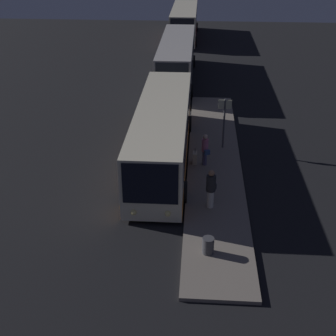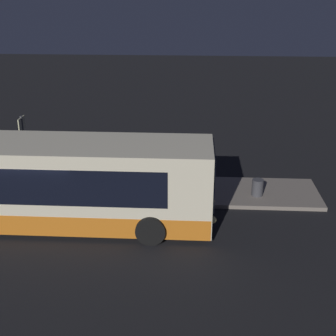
{
  "view_description": "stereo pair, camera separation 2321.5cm",
  "coord_description": "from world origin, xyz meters",
  "px_view_note": "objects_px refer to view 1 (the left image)",
  "views": [
    {
      "loc": [
        21.54,
        2.04,
        10.99
      ],
      "look_at": [
        4.19,
        0.85,
        1.89
      ],
      "focal_mm": 50.0,
      "sensor_mm": 36.0,
      "label": 1
    },
    {
      "loc": [
        5.07,
        -14.02,
        7.86
      ],
      "look_at": [
        4.19,
        0.85,
        1.89
      ],
      "focal_mm": 50.0,
      "sensor_mm": 36.0,
      "label": 2
    }
  ],
  "objects_px": {
    "bus_second": "(177,60)",
    "passenger_boarding": "(205,149)",
    "passenger_waiting": "(211,187)",
    "sign_post": "(224,118)",
    "bus_third": "(184,23)",
    "suitcase": "(195,158)",
    "trash_bin": "(208,245)",
    "bus_lead": "(163,133)"
  },
  "relations": [
    {
      "from": "bus_second",
      "to": "passenger_boarding",
      "type": "xyz_separation_m",
      "value": [
        14.96,
        2.19,
        -0.5
      ]
    },
    {
      "from": "passenger_waiting",
      "to": "sign_post",
      "type": "xyz_separation_m",
      "value": [
        -6.11,
        0.75,
        0.78
      ]
    },
    {
      "from": "bus_second",
      "to": "bus_third",
      "type": "xyz_separation_m",
      "value": [
        -15.41,
        -0.0,
        0.01
      ]
    },
    {
      "from": "passenger_waiting",
      "to": "sign_post",
      "type": "distance_m",
      "value": 6.21
    },
    {
      "from": "bus_second",
      "to": "passenger_waiting",
      "type": "bearing_deg",
      "value": 7.32
    },
    {
      "from": "passenger_boarding",
      "to": "passenger_waiting",
      "type": "height_order",
      "value": "passenger_waiting"
    },
    {
      "from": "suitcase",
      "to": "sign_post",
      "type": "bearing_deg",
      "value": 143.45
    },
    {
      "from": "passenger_waiting",
      "to": "bus_third",
      "type": "bearing_deg",
      "value": 113.87
    },
    {
      "from": "trash_bin",
      "to": "passenger_boarding",
      "type": "bearing_deg",
      "value": -179.04
    },
    {
      "from": "bus_second",
      "to": "passenger_waiting",
      "type": "distance_m",
      "value": 19.08
    },
    {
      "from": "suitcase",
      "to": "passenger_boarding",
      "type": "bearing_deg",
      "value": 72.95
    },
    {
      "from": "bus_third",
      "to": "suitcase",
      "type": "height_order",
      "value": "bus_third"
    },
    {
      "from": "suitcase",
      "to": "bus_lead",
      "type": "bearing_deg",
      "value": -111.83
    },
    {
      "from": "bus_third",
      "to": "passenger_boarding",
      "type": "height_order",
      "value": "bus_third"
    },
    {
      "from": "suitcase",
      "to": "sign_post",
      "type": "relative_size",
      "value": 0.3
    },
    {
      "from": "sign_post",
      "to": "trash_bin",
      "type": "height_order",
      "value": "sign_post"
    },
    {
      "from": "trash_bin",
      "to": "bus_lead",
      "type": "bearing_deg",
      "value": -163.86
    },
    {
      "from": "passenger_boarding",
      "to": "trash_bin",
      "type": "distance_m",
      "value": 7.18
    },
    {
      "from": "bus_second",
      "to": "bus_third",
      "type": "height_order",
      "value": "bus_third"
    },
    {
      "from": "bus_third",
      "to": "passenger_waiting",
      "type": "distance_m",
      "value": 34.42
    },
    {
      "from": "bus_second",
      "to": "sign_post",
      "type": "distance_m",
      "value": 13.2
    },
    {
      "from": "bus_lead",
      "to": "passenger_waiting",
      "type": "distance_m",
      "value": 5.38
    },
    {
      "from": "bus_second",
      "to": "trash_bin",
      "type": "relative_size",
      "value": 19.39
    },
    {
      "from": "trash_bin",
      "to": "sign_post",
      "type": "bearing_deg",
      "value": 174.66
    },
    {
      "from": "passenger_waiting",
      "to": "suitcase",
      "type": "xyz_separation_m",
      "value": [
        -4.11,
        -0.73,
        -0.66
      ]
    },
    {
      "from": "bus_third",
      "to": "sign_post",
      "type": "xyz_separation_m",
      "value": [
        28.22,
        3.18,
        0.32
      ]
    },
    {
      "from": "bus_lead",
      "to": "passenger_boarding",
      "type": "xyz_separation_m",
      "value": [
        0.83,
        2.19,
        -0.4
      ]
    },
    {
      "from": "bus_lead",
      "to": "bus_third",
      "type": "xyz_separation_m",
      "value": [
        -29.55,
        -0.0,
        0.11
      ]
    },
    {
      "from": "bus_lead",
      "to": "bus_third",
      "type": "distance_m",
      "value": 29.55
    },
    {
      "from": "bus_lead",
      "to": "suitcase",
      "type": "bearing_deg",
      "value": 68.17
    },
    {
      "from": "bus_second",
      "to": "suitcase",
      "type": "distance_m",
      "value": 14.95
    },
    {
      "from": "bus_second",
      "to": "passenger_boarding",
      "type": "height_order",
      "value": "bus_second"
    },
    {
      "from": "bus_lead",
      "to": "passenger_boarding",
      "type": "relative_size",
      "value": 7.43
    },
    {
      "from": "bus_lead",
      "to": "passenger_waiting",
      "type": "relative_size",
      "value": 6.92
    },
    {
      "from": "passenger_waiting",
      "to": "suitcase",
      "type": "bearing_deg",
      "value": 119.96
    },
    {
      "from": "bus_second",
      "to": "bus_third",
      "type": "distance_m",
      "value": 15.41
    },
    {
      "from": "bus_third",
      "to": "passenger_waiting",
      "type": "bearing_deg",
      "value": 4.05
    },
    {
      "from": "bus_lead",
      "to": "sign_post",
      "type": "xyz_separation_m",
      "value": [
        -1.32,
        3.18,
        0.43
      ]
    },
    {
      "from": "sign_post",
      "to": "trash_bin",
      "type": "distance_m",
      "value": 9.46
    },
    {
      "from": "suitcase",
      "to": "bus_second",
      "type": "bearing_deg",
      "value": -173.47
    },
    {
      "from": "sign_post",
      "to": "passenger_boarding",
      "type": "bearing_deg",
      "value": -24.67
    },
    {
      "from": "bus_lead",
      "to": "bus_third",
      "type": "height_order",
      "value": "bus_third"
    }
  ]
}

